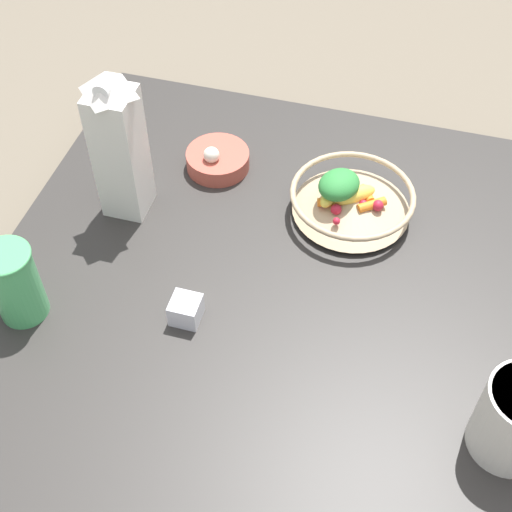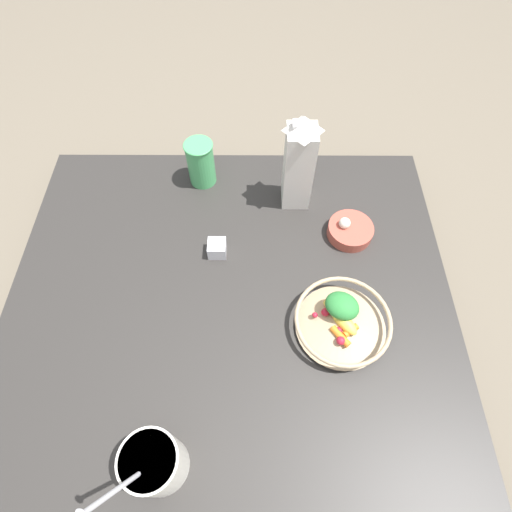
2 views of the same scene
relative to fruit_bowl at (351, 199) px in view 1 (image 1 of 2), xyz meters
name	(u,v)px [view 1 (image 1 of 2)]	position (x,y,z in m)	size (l,w,h in m)	color
ground_plane	(307,343)	(-0.01, -0.25, -0.08)	(6.00, 6.00, 0.00)	#665B4C
countertop	(308,335)	(-0.01, -0.25, -0.06)	(1.06, 1.06, 0.05)	#2D2B28
fruit_bowl	(351,199)	(0.00, 0.00, 0.00)	(0.21, 0.21, 0.09)	tan
milk_carton	(119,144)	(-0.37, -0.08, 0.11)	(0.07, 0.07, 0.28)	silver
drinking_cup	(14,282)	(-0.44, -0.34, 0.04)	(0.08, 0.08, 0.13)	#4CB266
spice_jar	(186,311)	(-0.20, -0.29, -0.02)	(0.04, 0.04, 0.04)	silver
garlic_bowl	(217,160)	(-0.26, 0.05, -0.02)	(0.12, 0.12, 0.06)	#B24C3D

